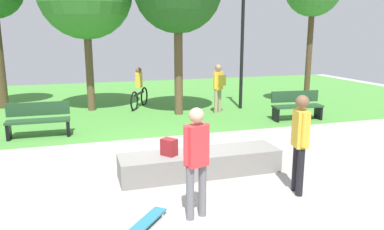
{
  "coord_description": "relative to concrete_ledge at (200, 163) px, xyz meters",
  "views": [
    {
      "loc": [
        -1.8,
        -7.34,
        2.71
      ],
      "look_at": [
        0.38,
        -0.23,
        1.07
      ],
      "focal_mm": 34.83,
      "sensor_mm": 36.0,
      "label": 1
    }
  ],
  "objects": [
    {
      "name": "cyclist_on_bicycle",
      "position": [
        -0.06,
        7.02,
        0.41
      ],
      "size": [
        0.92,
        1.63,
        1.52
      ],
      "color": "black",
      "rests_on": "ground_plane"
    },
    {
      "name": "skater_watching",
      "position": [
        -0.61,
        -1.66,
        0.76
      ],
      "size": [
        0.42,
        0.28,
        1.68
      ],
      "color": "slate",
      "rests_on": "ground_plane"
    },
    {
      "name": "ground_plane",
      "position": [
        -0.38,
        0.79,
        -0.23
      ],
      "size": [
        28.0,
        28.0,
        0.0
      ],
      "primitive_type": "plane",
      "color": "#9E9993"
    },
    {
      "name": "park_bench_by_oak",
      "position": [
        4.4,
        3.56,
        0.26
      ],
      "size": [
        1.63,
        0.61,
        0.91
      ],
      "color": "#1E4223",
      "rests_on": "ground_plane"
    },
    {
      "name": "park_bench_near_lamppost",
      "position": [
        -3.26,
        3.82,
        0.26
      ],
      "size": [
        1.61,
        0.49,
        0.91
      ],
      "color": "#1E4223",
      "rests_on": "ground_plane"
    },
    {
      "name": "lamp_post",
      "position": [
        3.46,
        5.76,
        2.52
      ],
      "size": [
        0.28,
        0.28,
        4.57
      ],
      "color": "black",
      "rests_on": "ground_plane"
    },
    {
      "name": "backpack_on_ledge",
      "position": [
        -0.63,
        -0.01,
        0.39
      ],
      "size": [
        0.33,
        0.34,
        0.32
      ],
      "primitive_type": "cube",
      "rotation": [
        0.0,
        0.0,
        2.22
      ],
      "color": "maroon",
      "rests_on": "concrete_ledge"
    },
    {
      "name": "skater_performing_trick",
      "position": [
        1.32,
        -1.33,
        0.78
      ],
      "size": [
        0.27,
        0.42,
        1.72
      ],
      "color": "black",
      "rests_on": "ground_plane"
    },
    {
      "name": "pedestrian_with_backpack",
      "position": [
        2.39,
        5.25,
        0.78
      ],
      "size": [
        0.43,
        0.44,
        1.68
      ],
      "color": "tan",
      "rests_on": "ground_plane"
    },
    {
      "name": "grass_lawn",
      "position": [
        -0.38,
        8.81,
        -0.22
      ],
      "size": [
        26.6,
        11.95,
        0.01
      ],
      "primitive_type": "cube",
      "color": "#478C38",
      "rests_on": "ground_plane"
    },
    {
      "name": "skateboard_by_ledge",
      "position": [
        -1.35,
        -1.66,
        -0.16
      ],
      "size": [
        0.67,
        0.74,
        0.08
      ],
      "color": "teal",
      "rests_on": "ground_plane"
    },
    {
      "name": "concrete_ledge",
      "position": [
        0.0,
        0.0,
        0.0
      ],
      "size": [
        3.15,
        0.79,
        0.45
      ],
      "primitive_type": "cube",
      "color": "gray",
      "rests_on": "ground_plane"
    }
  ]
}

